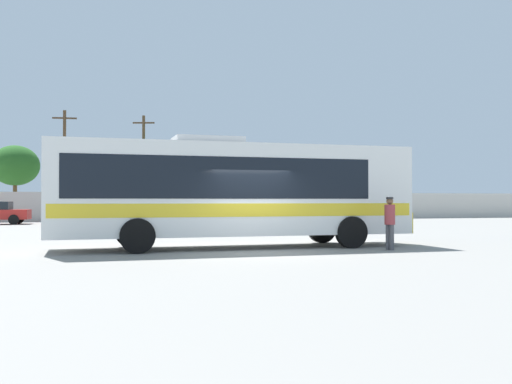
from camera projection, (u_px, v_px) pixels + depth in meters
name	position (u px, v px, depth m)	size (l,w,h in m)	color
ground_plane	(200.00, 234.00, 26.95)	(300.00, 300.00, 0.00)	gray
perimeter_wall	(159.00, 206.00, 44.50)	(80.00, 0.30, 2.16)	beige
coach_bus_white_yellow	(230.00, 189.00, 19.07)	(11.86, 2.91, 3.61)	white
attendant_by_bus_door	(390.00, 220.00, 18.29)	(0.42, 0.42, 1.66)	#4C4C51
parked_car_second_dark_blue	(103.00, 211.00, 39.16)	(4.13, 2.12, 1.52)	navy
parked_car_third_grey	(185.00, 211.00, 40.42)	(4.50, 2.02, 1.50)	slate
utility_pole_near	(144.00, 165.00, 48.02)	(1.76, 0.62, 8.56)	#4C3823
utility_pole_far	(64.00, 163.00, 44.24)	(1.80, 0.26, 8.42)	#4C3823
roadside_tree_left	(15.00, 166.00, 45.99)	(3.75, 3.75, 5.90)	brown
roadside_tree_midleft	(156.00, 160.00, 47.81)	(3.75, 3.75, 6.51)	brown
roadside_tree_midright	(270.00, 171.00, 53.65)	(5.63, 5.63, 6.67)	brown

